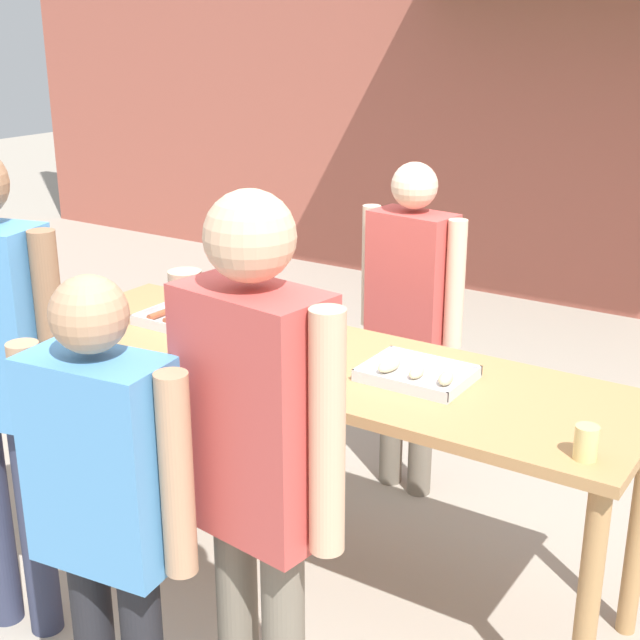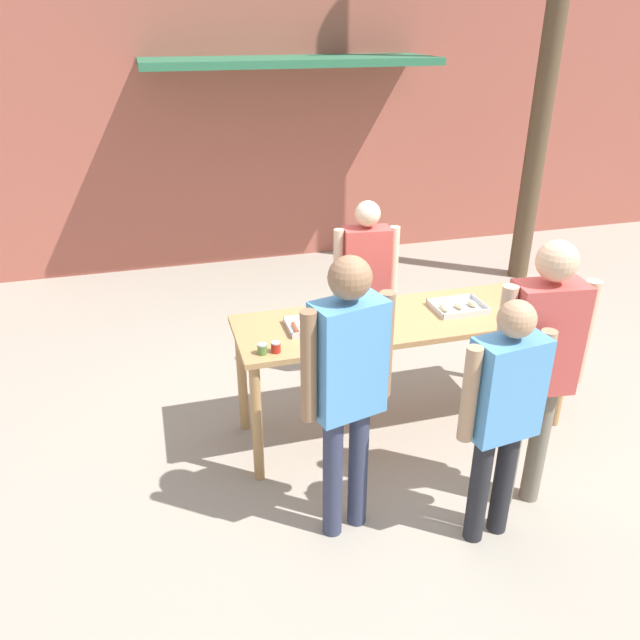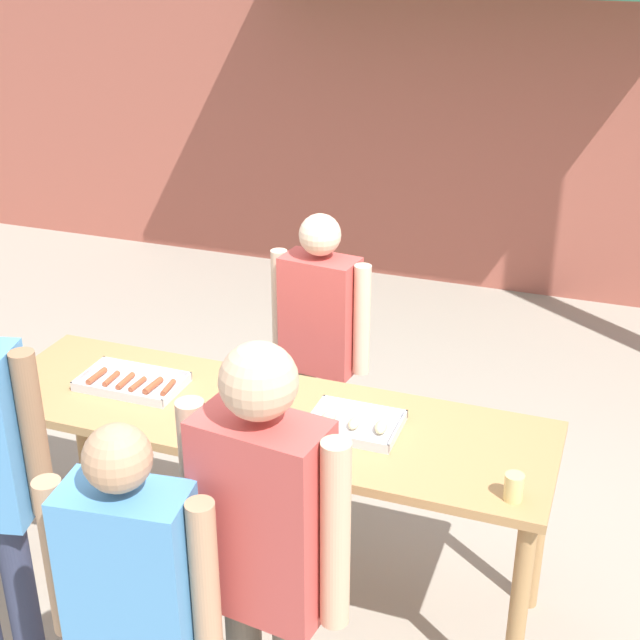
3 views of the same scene
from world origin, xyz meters
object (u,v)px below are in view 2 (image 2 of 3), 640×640
at_px(person_customer_holding_hotdog, 348,377).
at_px(person_customer_waiting_in_line, 503,406).
at_px(beer_cup, 563,307).
at_px(condiment_jar_ketchup, 276,347).
at_px(condiment_jar_mustard, 262,349).
at_px(food_tray_sausages, 320,325).
at_px(food_tray_buns, 457,307).
at_px(person_customer_with_cup, 540,356).
at_px(person_server_behind_table, 366,276).

relative_size(person_customer_holding_hotdog, person_customer_waiting_in_line, 1.14).
bearing_deg(beer_cup, condiment_jar_ketchup, -179.86).
relative_size(condiment_jar_mustard, person_customer_waiting_in_line, 0.05).
distance_m(food_tray_sausages, person_customer_waiting_in_line, 1.38).
xyz_separation_m(food_tray_buns, person_customer_with_cup, (0.02, -0.97, 0.12)).
xyz_separation_m(condiment_jar_mustard, beer_cup, (2.17, 0.00, 0.02)).
xyz_separation_m(condiment_jar_ketchup, person_customer_waiting_in_line, (1.07, -0.91, -0.04)).
bearing_deg(person_customer_with_cup, beer_cup, -126.23).
xyz_separation_m(condiment_jar_ketchup, beer_cup, (2.08, 0.01, 0.02)).
height_order(person_server_behind_table, person_customer_waiting_in_line, person_server_behind_table).
height_order(person_customer_holding_hotdog, person_customer_waiting_in_line, person_customer_holding_hotdog).
bearing_deg(person_customer_waiting_in_line, food_tray_buns, -112.38).
bearing_deg(person_customer_holding_hotdog, person_server_behind_table, -126.40).
bearing_deg(person_customer_holding_hotdog, condiment_jar_mustard, -74.09).
relative_size(person_server_behind_table, person_customer_holding_hotdog, 0.88).
bearing_deg(person_customer_waiting_in_line, condiment_jar_ketchup, -47.48).
distance_m(condiment_jar_mustard, condiment_jar_ketchup, 0.09).
bearing_deg(person_customer_holding_hotdog, person_customer_waiting_in_line, 146.74).
distance_m(beer_cup, person_customer_waiting_in_line, 1.37).
bearing_deg(condiment_jar_mustard, food_tray_buns, 10.26).
xyz_separation_m(condiment_jar_mustard, condiment_jar_ketchup, (0.09, -0.00, 0.00)).
relative_size(condiment_jar_ketchup, person_server_behind_table, 0.04).
xyz_separation_m(person_server_behind_table, person_customer_waiting_in_line, (0.10, -1.96, -0.01)).
height_order(food_tray_buns, person_customer_holding_hotdog, person_customer_holding_hotdog).
height_order(condiment_jar_mustard, person_customer_with_cup, person_customer_with_cup).
xyz_separation_m(food_tray_sausages, person_server_behind_table, (0.61, 0.78, -0.01)).
distance_m(food_tray_sausages, person_customer_holding_hotdog, 0.91).
height_order(condiment_jar_ketchup, person_server_behind_table, person_server_behind_table).
distance_m(food_tray_buns, person_customer_with_cup, 0.97).
relative_size(beer_cup, person_server_behind_table, 0.07).
bearing_deg(person_customer_with_cup, person_customer_holding_hotdog, 3.44).
height_order(beer_cup, person_customer_holding_hotdog, person_customer_holding_hotdog).
distance_m(beer_cup, person_customer_holding_hotdog, 1.92).
distance_m(person_customer_holding_hotdog, person_customer_waiting_in_line, 0.87).
height_order(food_tray_buns, condiment_jar_ketchup, condiment_jar_ketchup).
distance_m(food_tray_buns, person_customer_waiting_in_line, 1.22).
distance_m(condiment_jar_mustard, person_customer_waiting_in_line, 1.48).
relative_size(condiment_jar_ketchup, person_customer_holding_hotdog, 0.04).
height_order(food_tray_buns, person_customer_with_cup, person_customer_with_cup).
xyz_separation_m(person_customer_holding_hotdog, person_customer_waiting_in_line, (0.81, -0.29, -0.15)).
relative_size(food_tray_sausages, food_tray_buns, 1.23).
bearing_deg(person_server_behind_table, person_customer_waiting_in_line, -80.16).
xyz_separation_m(food_tray_sausages, person_customer_with_cup, (1.06, -0.97, 0.12)).
height_order(condiment_jar_mustard, person_customer_holding_hotdog, person_customer_holding_hotdog).
relative_size(condiment_jar_ketchup, person_customer_waiting_in_line, 0.05).
xyz_separation_m(beer_cup, person_customer_waiting_in_line, (-1.01, -0.92, -0.06)).
distance_m(condiment_jar_ketchup, person_customer_waiting_in_line, 1.41).
bearing_deg(person_customer_with_cup, food_tray_buns, -81.49).
relative_size(condiment_jar_mustard, condiment_jar_ketchup, 1.00).
bearing_deg(person_customer_waiting_in_line, condiment_jar_mustard, -45.30).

